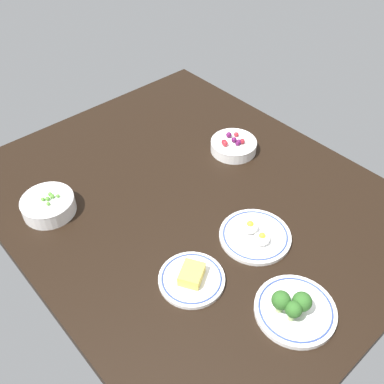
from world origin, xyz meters
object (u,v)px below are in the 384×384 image
at_px(plate_eggs, 255,235).
at_px(bowl_berries, 234,145).
at_px(bowl_peas, 48,205).
at_px(plate_cheese, 192,278).
at_px(plate_broccoli, 294,308).

xyz_separation_m(plate_eggs, bowl_berries, (-0.34, 0.25, 0.01)).
bearing_deg(bowl_peas, bowl_berries, 75.79).
bearing_deg(bowl_berries, plate_cheese, -56.56).
xyz_separation_m(plate_cheese, bowl_berries, (-0.33, 0.50, 0.01)).
bearing_deg(plate_eggs, plate_broccoli, -26.00).
bearing_deg(plate_broccoli, plate_eggs, 154.00).
bearing_deg(bowl_peas, plate_cheese, 17.83).
relative_size(plate_cheese, bowl_berries, 1.08).
height_order(plate_cheese, plate_broccoli, plate_broccoli).
xyz_separation_m(bowl_peas, plate_cheese, (0.49, 0.16, -0.02)).
relative_size(plate_eggs, bowl_berries, 1.27).
bearing_deg(bowl_berries, plate_eggs, -36.90).
xyz_separation_m(plate_eggs, plate_broccoli, (0.24, -0.12, 0.01)).
distance_m(plate_cheese, plate_eggs, 0.24).
height_order(bowl_peas, plate_broccoli, plate_broccoli).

